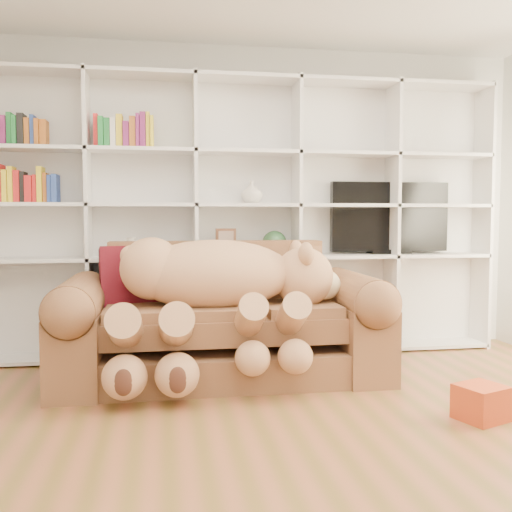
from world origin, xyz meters
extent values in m
plane|color=brown|center=(0.00, 0.00, 0.00)|extent=(5.00, 5.00, 0.00)
cube|color=silver|center=(0.00, 2.50, 1.35)|extent=(5.00, 0.02, 2.70)
cube|color=silver|center=(0.00, 2.46, 1.20)|extent=(4.40, 0.03, 2.40)
cube|color=silver|center=(-1.32, 2.30, 1.20)|extent=(0.03, 0.35, 2.40)
cube|color=silver|center=(-0.44, 2.30, 1.20)|extent=(0.03, 0.35, 2.40)
cube|color=silver|center=(0.44, 2.30, 1.20)|extent=(0.03, 0.35, 2.40)
cube|color=silver|center=(1.32, 2.30, 1.20)|extent=(0.03, 0.35, 2.40)
cube|color=silver|center=(2.20, 2.30, 1.20)|extent=(0.03, 0.35, 2.40)
cube|color=silver|center=(0.00, 2.30, 0.03)|extent=(4.40, 0.35, 0.03)
cube|color=silver|center=(0.00, 2.30, 0.85)|extent=(4.40, 0.35, 0.03)
cube|color=silver|center=(0.00, 2.30, 1.30)|extent=(4.40, 0.35, 0.03)
cube|color=silver|center=(0.00, 2.30, 1.75)|extent=(4.40, 0.35, 0.03)
cube|color=silver|center=(0.00, 2.30, 2.37)|extent=(4.40, 0.35, 0.03)
cube|color=brown|center=(-0.29, 1.59, 0.12)|extent=(2.28, 0.92, 0.24)
cube|color=brown|center=(-0.29, 1.57, 0.48)|extent=(1.70, 0.76, 0.33)
cube|color=brown|center=(-0.29, 2.00, 0.71)|extent=(1.70, 0.22, 0.60)
cube|color=brown|center=(-1.31, 1.59, 0.30)|extent=(0.35, 1.03, 0.60)
cube|color=brown|center=(0.73, 1.59, 0.30)|extent=(0.35, 1.03, 0.60)
cylinder|color=brown|center=(-1.31, 1.59, 0.60)|extent=(0.35, 0.98, 0.35)
cylinder|color=brown|center=(0.73, 1.59, 0.60)|extent=(0.35, 0.98, 0.35)
ellipsoid|color=tan|center=(-0.35, 1.54, 0.78)|extent=(1.17, 0.57, 0.51)
sphere|color=tan|center=(-0.80, 1.54, 0.83)|extent=(0.45, 0.45, 0.45)
sphere|color=tan|center=(0.31, 1.54, 0.75)|extent=(0.45, 0.45, 0.45)
sphere|color=beige|center=(0.49, 1.54, 0.69)|extent=(0.22, 0.22, 0.22)
sphere|color=#432318|center=(0.57, 1.54, 0.68)|extent=(0.07, 0.07, 0.07)
ellipsoid|color=tan|center=(0.29, 1.38, 0.93)|extent=(0.11, 0.17, 0.17)
ellipsoid|color=tan|center=(0.29, 1.70, 0.93)|extent=(0.11, 0.17, 0.17)
sphere|color=tan|center=(-0.94, 1.54, 0.92)|extent=(0.15, 0.15, 0.15)
cylinder|color=tan|center=(-0.15, 1.18, 0.51)|extent=(0.19, 0.54, 0.39)
cylinder|color=tan|center=(0.13, 1.18, 0.51)|extent=(0.19, 0.54, 0.39)
cylinder|color=tan|center=(-0.96, 1.18, 0.47)|extent=(0.22, 0.62, 0.46)
cylinder|color=tan|center=(-0.64, 1.18, 0.47)|extent=(0.22, 0.62, 0.46)
sphere|color=tan|center=(-0.15, 1.01, 0.29)|extent=(0.23, 0.23, 0.23)
sphere|color=tan|center=(0.13, 1.01, 0.29)|extent=(0.23, 0.23, 0.23)
sphere|color=tan|center=(-0.96, 1.01, 0.21)|extent=(0.28, 0.28, 0.28)
sphere|color=tan|center=(-0.64, 1.01, 0.21)|extent=(0.28, 0.28, 0.28)
cube|color=#580F1F|center=(-0.95, 1.81, 0.74)|extent=(0.50, 0.33, 0.48)
cube|color=#BC3F19|center=(1.13, 0.48, 0.10)|extent=(0.33, 0.32, 0.21)
cube|color=black|center=(1.32, 2.35, 1.20)|extent=(1.10, 0.08, 0.63)
cube|color=black|center=(1.32, 2.35, 0.89)|extent=(0.37, 0.18, 0.04)
cube|color=#56311D|center=(-0.18, 2.30, 0.99)|extent=(0.18, 0.06, 0.22)
sphere|color=#2C5631|center=(0.24, 2.30, 0.97)|extent=(0.21, 0.21, 0.21)
cylinder|color=beige|center=(-0.98, 2.30, 0.95)|extent=(0.09, 0.09, 0.16)
cylinder|color=beige|center=(-0.87, 2.30, 0.92)|extent=(0.07, 0.07, 0.11)
sphere|color=silver|center=(-0.70, 2.30, 0.93)|extent=(0.12, 0.12, 0.12)
imported|color=beige|center=(0.04, 2.30, 1.41)|extent=(0.23, 0.23, 0.19)
camera|label=1|loc=(-0.72, -2.57, 1.20)|focal=40.00mm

